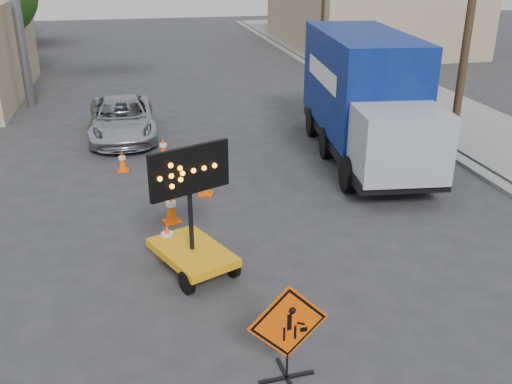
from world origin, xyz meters
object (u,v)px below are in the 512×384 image
object	(u,v)px
arrow_board	(192,244)
pickup_truck	(122,118)
box_truck	(364,104)
construction_sign	(288,331)

from	to	relation	value
arrow_board	pickup_truck	world-z (taller)	arrow_board
arrow_board	box_truck	size ratio (longest dim) A/B	0.33
construction_sign	arrow_board	distance (m)	3.58
construction_sign	pickup_truck	size ratio (longest dim) A/B	0.35
construction_sign	pickup_truck	bearing A→B (deg)	96.34
pickup_truck	construction_sign	bearing A→B (deg)	-80.37
pickup_truck	box_truck	distance (m)	8.12
pickup_truck	box_truck	size ratio (longest dim) A/B	0.59
construction_sign	box_truck	xyz separation A→B (m)	(4.84, 9.16, 0.81)
arrow_board	box_truck	distance (m)	8.27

